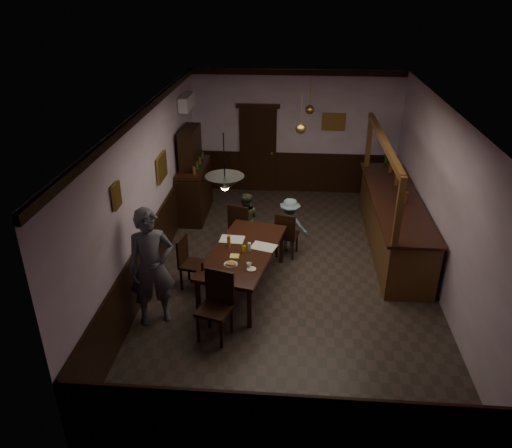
# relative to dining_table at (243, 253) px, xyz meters

# --- Properties ---
(room) EXTENTS (5.01, 8.01, 3.01)m
(room) POSITION_rel_dining_table_xyz_m (0.81, 0.52, 0.81)
(room) COLOR #2D2621
(room) RESTS_ON ground
(dining_table) EXTENTS (1.43, 2.36, 0.75)m
(dining_table) POSITION_rel_dining_table_xyz_m (0.00, 0.00, 0.00)
(dining_table) COLOR black
(dining_table) RESTS_ON ground
(chair_far_left) EXTENTS (0.55, 0.55, 1.00)m
(chair_far_left) POSITION_rel_dining_table_xyz_m (-0.19, 1.34, -0.14)
(chair_far_left) COLOR black
(chair_far_left) RESTS_ON ground
(chair_far_right) EXTENTS (0.48, 0.48, 0.92)m
(chair_far_right) POSITION_rel_dining_table_xyz_m (0.70, 1.15, -0.18)
(chair_far_right) COLOR black
(chair_far_right) RESTS_ON ground
(chair_near) EXTENTS (0.57, 0.57, 1.06)m
(chair_near) POSITION_rel_dining_table_xyz_m (-0.26, -1.29, -0.10)
(chair_near) COLOR black
(chair_near) RESTS_ON ground
(chair_side) EXTENTS (0.48, 0.48, 0.93)m
(chair_side) POSITION_rel_dining_table_xyz_m (-0.95, -0.00, -0.18)
(chair_side) COLOR black
(chair_side) RESTS_ON ground
(person_standing) EXTENTS (0.83, 0.71, 1.91)m
(person_standing) POSITION_rel_dining_table_xyz_m (-1.29, -1.01, 0.27)
(person_standing) COLOR #4C4F57
(person_standing) RESTS_ON ground
(person_seated_left) EXTENTS (0.55, 0.44, 1.10)m
(person_seated_left) POSITION_rel_dining_table_xyz_m (-0.12, 1.61, -0.13)
(person_seated_left) COLOR #3E4529
(person_seated_left) RESTS_ON ground
(person_seated_right) EXTENTS (0.78, 0.56, 1.10)m
(person_seated_right) POSITION_rel_dining_table_xyz_m (0.76, 1.42, -0.14)
(person_seated_right) COLOR slate
(person_seated_right) RESTS_ON ground
(newspaper_left) EXTENTS (0.44, 0.33, 0.01)m
(newspaper_left) POSITION_rel_dining_table_xyz_m (-0.24, 0.36, 0.07)
(newspaper_left) COLOR silver
(newspaper_left) RESTS_ON dining_table
(newspaper_right) EXTENTS (0.49, 0.41, 0.01)m
(newspaper_right) POSITION_rel_dining_table_xyz_m (0.34, 0.14, 0.07)
(newspaper_right) COLOR silver
(newspaper_right) RESTS_ON dining_table
(napkin) EXTENTS (0.18, 0.18, 0.00)m
(napkin) POSITION_rel_dining_table_xyz_m (-0.12, -0.21, 0.07)
(napkin) COLOR #E8DB55
(napkin) RESTS_ON dining_table
(saucer) EXTENTS (0.15, 0.15, 0.01)m
(saucer) POSITION_rel_dining_table_xyz_m (0.19, -0.61, 0.07)
(saucer) COLOR white
(saucer) RESTS_ON dining_table
(coffee_cup) EXTENTS (0.09, 0.09, 0.07)m
(coffee_cup) POSITION_rel_dining_table_xyz_m (0.15, -0.56, 0.11)
(coffee_cup) COLOR white
(coffee_cup) RESTS_ON saucer
(pastry_plate) EXTENTS (0.22, 0.22, 0.01)m
(pastry_plate) POSITION_rel_dining_table_xyz_m (-0.15, -0.49, 0.07)
(pastry_plate) COLOR white
(pastry_plate) RESTS_ON dining_table
(pastry_ring_a) EXTENTS (0.13, 0.13, 0.04)m
(pastry_ring_a) POSITION_rel_dining_table_xyz_m (-0.16, -0.52, 0.10)
(pastry_ring_a) COLOR #C68C47
(pastry_ring_a) RESTS_ON pastry_plate
(pastry_ring_b) EXTENTS (0.13, 0.13, 0.04)m
(pastry_ring_b) POSITION_rel_dining_table_xyz_m (-0.12, -0.52, 0.10)
(pastry_ring_b) COLOR #C68C47
(pastry_ring_b) RESTS_ON pastry_plate
(soda_can) EXTENTS (0.07, 0.07, 0.12)m
(soda_can) POSITION_rel_dining_table_xyz_m (0.02, -0.07, 0.12)
(soda_can) COLOR yellow
(soda_can) RESTS_ON dining_table
(beer_glass) EXTENTS (0.06, 0.06, 0.20)m
(beer_glass) POSITION_rel_dining_table_xyz_m (-0.26, 0.12, 0.16)
(beer_glass) COLOR #BF721E
(beer_glass) RESTS_ON dining_table
(water_glass) EXTENTS (0.06, 0.06, 0.15)m
(water_glass) POSITION_rel_dining_table_xyz_m (0.10, -0.02, 0.14)
(water_glass) COLOR silver
(water_glass) RESTS_ON dining_table
(pepper_mill) EXTENTS (0.04, 0.04, 0.14)m
(pepper_mill) POSITION_rel_dining_table_xyz_m (-0.57, -0.69, 0.13)
(pepper_mill) COLOR black
(pepper_mill) RESTS_ON dining_table
(sideboard) EXTENTS (0.54, 1.52, 2.01)m
(sideboard) POSITION_rel_dining_table_xyz_m (-1.40, 2.92, 0.12)
(sideboard) COLOR black
(sideboard) RESTS_ON ground
(bar_counter) EXTENTS (0.93, 4.00, 2.24)m
(bar_counter) POSITION_rel_dining_table_xyz_m (2.80, 1.73, -0.11)
(bar_counter) COLOR #492D13
(bar_counter) RESTS_ON ground
(door_back) EXTENTS (0.90, 0.06, 2.10)m
(door_back) POSITION_rel_dining_table_xyz_m (-0.09, 4.47, 0.36)
(door_back) COLOR black
(door_back) RESTS_ON ground
(ac_unit) EXTENTS (0.20, 0.85, 0.30)m
(ac_unit) POSITION_rel_dining_table_xyz_m (-1.57, 3.42, 1.76)
(ac_unit) COLOR white
(ac_unit) RESTS_ON ground
(picture_left_small) EXTENTS (0.04, 0.28, 0.36)m
(picture_left_small) POSITION_rel_dining_table_xyz_m (-1.65, -1.08, 1.46)
(picture_left_small) COLOR olive
(picture_left_small) RESTS_ON ground
(picture_left_large) EXTENTS (0.04, 0.62, 0.48)m
(picture_left_large) POSITION_rel_dining_table_xyz_m (-1.65, 1.32, 1.01)
(picture_left_large) COLOR olive
(picture_left_large) RESTS_ON ground
(picture_back) EXTENTS (0.55, 0.04, 0.42)m
(picture_back) POSITION_rel_dining_table_xyz_m (1.71, 4.48, 1.11)
(picture_back) COLOR olive
(picture_back) RESTS_ON ground
(pendant_iron) EXTENTS (0.56, 0.56, 0.84)m
(pendant_iron) POSITION_rel_dining_table_xyz_m (-0.17, -0.78, 1.58)
(pendant_iron) COLOR black
(pendant_iron) RESTS_ON ground
(pendant_brass_mid) EXTENTS (0.20, 0.20, 0.81)m
(pendant_brass_mid) POSITION_rel_dining_table_xyz_m (0.91, 2.02, 1.61)
(pendant_brass_mid) COLOR #BF8C3F
(pendant_brass_mid) RESTS_ON ground
(pendant_brass_far) EXTENTS (0.20, 0.20, 0.81)m
(pendant_brass_far) POSITION_rel_dining_table_xyz_m (1.11, 3.57, 1.61)
(pendant_brass_far) COLOR #BF8C3F
(pendant_brass_far) RESTS_ON ground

